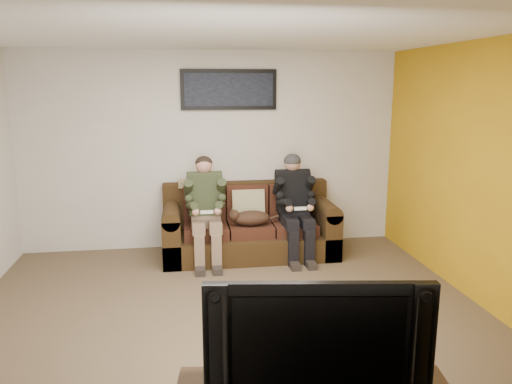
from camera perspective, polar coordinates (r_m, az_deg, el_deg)
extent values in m
plane|color=brown|center=(4.88, -2.92, -14.13)|extent=(5.00, 5.00, 0.00)
plane|color=silver|center=(4.40, -3.30, 17.88)|extent=(5.00, 5.00, 0.00)
plane|color=beige|center=(6.68, -5.02, 4.69)|extent=(5.00, 0.00, 5.00)
plane|color=beige|center=(2.31, 2.51, -9.62)|extent=(5.00, 0.00, 5.00)
plane|color=beige|center=(5.32, 24.81, 1.72)|extent=(0.00, 4.50, 4.50)
plane|color=#C38E13|center=(5.31, 24.72, 1.71)|extent=(0.00, 4.50, 4.50)
cube|color=#33220F|center=(6.49, -0.74, -5.92)|extent=(2.19, 0.95, 0.30)
cube|color=#33220F|center=(6.72, -1.19, -1.31)|extent=(2.19, 0.20, 0.60)
cube|color=#33220F|center=(6.39, -9.57, -4.98)|extent=(0.22, 0.95, 0.60)
cube|color=#33220F|center=(6.64, 7.73, -4.24)|extent=(0.22, 0.95, 0.60)
cylinder|color=#33220F|center=(6.30, -9.66, -2.38)|extent=(0.22, 0.95, 0.22)
cylinder|color=#33220F|center=(6.57, 7.80, -1.74)|extent=(0.22, 0.95, 0.22)
cube|color=#3D1E12|center=(6.32, -5.76, -4.38)|extent=(0.54, 0.60, 0.14)
cube|color=#3D1E12|center=(6.52, -5.95, -1.25)|extent=(0.54, 0.14, 0.44)
cube|color=#3D1E12|center=(6.37, -0.68, -4.18)|extent=(0.54, 0.60, 0.14)
cube|color=#3D1E12|center=(6.57, -1.04, -1.08)|extent=(0.54, 0.14, 0.44)
cube|color=#3D1E12|center=(6.47, 4.28, -3.96)|extent=(0.54, 0.60, 0.14)
cube|color=#3D1E12|center=(6.67, 3.77, -0.91)|extent=(0.54, 0.14, 0.44)
cube|color=tan|center=(6.47, -0.90, -1.48)|extent=(0.42, 0.20, 0.41)
cube|color=#BFB88C|center=(6.59, -6.91, 0.99)|extent=(0.45, 0.22, 0.08)
cube|color=#806750|center=(6.26, -5.78, -3.23)|extent=(0.36, 0.30, 0.14)
cube|color=#2E3620|center=(6.28, -5.88, -0.35)|extent=(0.40, 0.30, 0.53)
cylinder|color=#2E3620|center=(6.26, -5.93, 1.56)|extent=(0.44, 0.18, 0.18)
sphere|color=tan|center=(6.25, -5.98, 3.04)|extent=(0.21, 0.21, 0.21)
cube|color=#806750|center=(6.06, -6.62, -3.85)|extent=(0.15, 0.42, 0.13)
cube|color=#806750|center=(6.07, -4.73, -3.78)|extent=(0.15, 0.42, 0.13)
cube|color=#806750|center=(5.95, -6.48, -6.96)|extent=(0.12, 0.13, 0.44)
cube|color=#806750|center=(5.96, -4.54, -6.88)|extent=(0.12, 0.13, 0.44)
cube|color=black|center=(5.94, -6.40, -8.84)|extent=(0.11, 0.26, 0.08)
cube|color=black|center=(5.95, -4.46, -8.76)|extent=(0.11, 0.26, 0.08)
cylinder|color=#2E3620|center=(6.19, -7.72, 0.36)|extent=(0.11, 0.30, 0.28)
cylinder|color=#2E3620|center=(6.20, -4.03, 0.47)|extent=(0.11, 0.30, 0.28)
cylinder|color=#2E3620|center=(6.01, -7.35, -1.55)|extent=(0.14, 0.32, 0.15)
cylinder|color=#2E3620|center=(6.02, -4.11, -1.45)|extent=(0.14, 0.32, 0.15)
sphere|color=tan|center=(5.90, -6.92, -2.28)|extent=(0.09, 0.09, 0.09)
sphere|color=tan|center=(5.92, -4.40, -2.20)|extent=(0.09, 0.09, 0.09)
cube|color=white|center=(5.89, -5.64, -2.29)|extent=(0.15, 0.04, 0.03)
ellipsoid|color=black|center=(6.26, -5.99, 3.33)|extent=(0.22, 0.22, 0.17)
cube|color=black|center=(6.41, 4.36, -2.83)|extent=(0.36, 0.30, 0.14)
cube|color=black|center=(6.43, 4.20, -0.02)|extent=(0.40, 0.30, 0.53)
cylinder|color=black|center=(6.41, 4.19, 1.85)|extent=(0.44, 0.18, 0.18)
sphere|color=#A9795E|center=(6.40, 4.17, 3.29)|extent=(0.21, 0.21, 0.21)
cube|color=black|center=(6.20, 3.87, -3.43)|extent=(0.15, 0.42, 0.13)
cube|color=black|center=(6.25, 5.66, -3.35)|extent=(0.15, 0.42, 0.13)
cube|color=black|center=(6.10, 4.24, -6.46)|extent=(0.12, 0.13, 0.44)
cube|color=black|center=(6.14, 6.07, -6.35)|extent=(0.12, 0.13, 0.44)
cube|color=black|center=(6.08, 4.38, -8.29)|extent=(0.11, 0.26, 0.08)
cube|color=black|center=(6.13, 6.22, -8.17)|extent=(0.11, 0.26, 0.08)
cylinder|color=black|center=(6.30, 2.58, 0.67)|extent=(0.11, 0.30, 0.28)
cylinder|color=black|center=(6.39, 6.10, 0.78)|extent=(0.11, 0.30, 0.28)
cylinder|color=black|center=(6.13, 3.24, -1.19)|extent=(0.14, 0.32, 0.15)
cylinder|color=black|center=(6.21, 6.31, -1.07)|extent=(0.14, 0.32, 0.15)
sphere|color=#A9795E|center=(6.04, 3.84, -1.89)|extent=(0.09, 0.09, 0.09)
sphere|color=#A9795E|center=(6.10, 6.23, -1.80)|extent=(0.09, 0.09, 0.09)
cube|color=white|center=(6.05, 5.09, -1.89)|extent=(0.15, 0.04, 0.03)
ellipsoid|color=black|center=(6.40, 4.17, 3.55)|extent=(0.22, 0.22, 0.19)
ellipsoid|color=#442A1B|center=(6.23, -0.54, -3.00)|extent=(0.47, 0.26, 0.19)
sphere|color=#442A1B|center=(6.16, -2.53, -2.66)|extent=(0.14, 0.14, 0.14)
cone|color=#442A1B|center=(6.10, -2.69, -2.11)|extent=(0.04, 0.04, 0.04)
cone|color=#442A1B|center=(6.17, -2.76, -1.96)|extent=(0.04, 0.04, 0.04)
cylinder|color=#442A1B|center=(6.32, 1.55, -3.11)|extent=(0.26, 0.13, 0.08)
cube|color=black|center=(6.61, -3.12, 11.60)|extent=(1.25, 0.04, 0.52)
cube|color=black|center=(6.59, -3.10, 11.60)|extent=(1.15, 0.01, 0.42)
imported|color=black|center=(2.83, 6.85, -15.79)|extent=(1.21, 0.33, 0.69)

